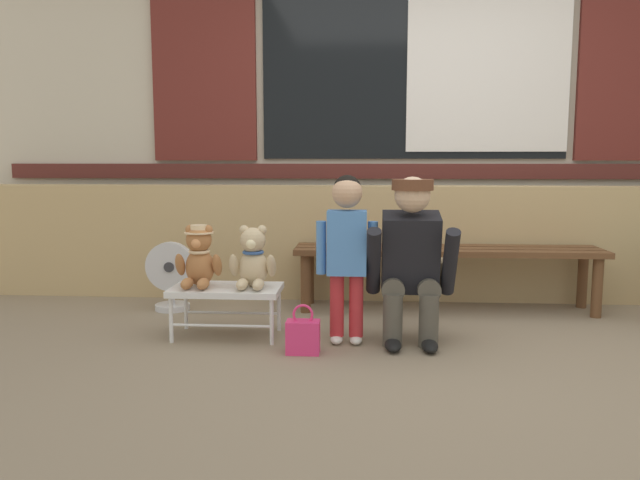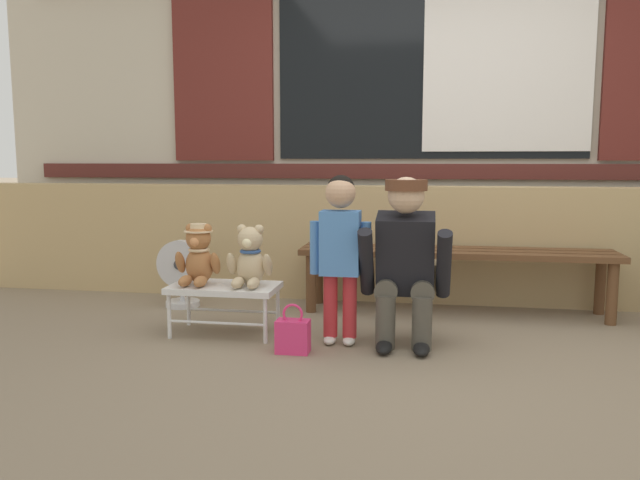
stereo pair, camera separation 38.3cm
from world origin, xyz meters
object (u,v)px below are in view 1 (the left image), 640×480
teddy_bear_plain (253,259)px  adult_crouching (412,260)px  wooden_bench_long (447,257)px  child_standing (347,240)px  handbag_on_ground (303,336)px  floor_fan (171,276)px  teddy_bear_with_hat (199,257)px  small_display_bench (226,292)px

teddy_bear_plain → adult_crouching: (0.92, -0.05, 0.02)m
wooden_bench_long → adult_crouching: (-0.30, -0.80, 0.11)m
child_standing → handbag_on_ground: 0.59m
teddy_bear_plain → floor_fan: (-0.69, 0.61, -0.23)m
floor_fan → teddy_bear_with_hat: bearing=-59.0°
child_standing → teddy_bear_with_hat: bearing=174.4°
teddy_bear_plain → adult_crouching: size_ratio=0.38×
small_display_bench → adult_crouching: bearing=-2.5°
teddy_bear_with_hat → handbag_on_ground: bearing=-24.8°
small_display_bench → child_standing: bearing=-6.7°
small_display_bench → teddy_bear_with_hat: 0.26m
teddy_bear_plain → floor_fan: bearing=138.3°
adult_crouching → floor_fan: 1.76m
wooden_bench_long → adult_crouching: 0.86m
small_display_bench → handbag_on_ground: bearing=-31.4°
adult_crouching → child_standing: bearing=-174.3°
wooden_bench_long → floor_fan: size_ratio=4.37×
child_standing → handbag_on_ground: (-0.23, -0.21, -0.50)m
child_standing → small_display_bench: bearing=173.3°
small_display_bench → child_standing: (0.71, -0.08, 0.33)m
teddy_bear_with_hat → handbag_on_ground: teddy_bear_with_hat is taller
wooden_bench_long → small_display_bench: size_ratio=3.28×
small_display_bench → floor_fan: (-0.53, 0.61, -0.03)m
adult_crouching → wooden_bench_long: bearing=69.5°
teddy_bear_plain → adult_crouching: 0.92m
small_display_bench → teddy_bear_plain: bearing=0.5°
teddy_bear_with_hat → handbag_on_ground: 0.80m
small_display_bench → floor_fan: bearing=130.7°
small_display_bench → adult_crouching: (1.08, -0.05, 0.21)m
small_display_bench → handbag_on_ground: small_display_bench is taller
handbag_on_ground → floor_fan: bearing=138.0°
adult_crouching → floor_fan: size_ratio=1.98×
adult_crouching → handbag_on_ground: bearing=-157.5°
teddy_bear_plain → small_display_bench: bearing=-179.5°
wooden_bench_long → handbag_on_ground: wooden_bench_long is taller
wooden_bench_long → handbag_on_ground: (-0.90, -1.05, -0.28)m
child_standing → adult_crouching: 0.39m
wooden_bench_long → teddy_bear_plain: size_ratio=5.78×
adult_crouching → floor_fan: bearing=157.7°
teddy_bear_with_hat → floor_fan: size_ratio=0.76×
adult_crouching → handbag_on_ground: size_ratio=3.49×
teddy_bear_plain → handbag_on_ground: teddy_bear_plain is taller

